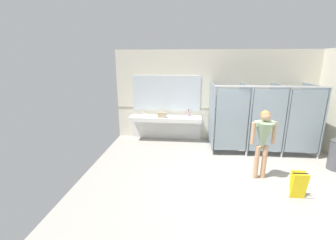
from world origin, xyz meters
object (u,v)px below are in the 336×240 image
(person_standing, at_px, (263,137))
(paper_cup, at_px, (146,115))
(wet_floor_sign, at_px, (299,185))
(handbag, at_px, (162,114))
(soap_dispenser, at_px, (188,113))

(person_standing, relative_size, paper_cup, 18.03)
(paper_cup, relative_size, wet_floor_sign, 0.16)
(handbag, relative_size, paper_cup, 3.67)
(handbag, height_order, paper_cup, handbag)
(handbag, distance_m, wet_floor_sign, 4.28)
(handbag, bearing_deg, soap_dispenser, 19.45)
(person_standing, xyz_separation_m, paper_cup, (-3.08, 2.30, -0.14))
(person_standing, height_order, soap_dispenser, person_standing)
(paper_cup, xyz_separation_m, wet_floor_sign, (3.59, -3.06, -0.58))
(paper_cup, distance_m, wet_floor_sign, 4.75)
(person_standing, xyz_separation_m, wet_floor_sign, (0.51, -0.76, -0.72))
(soap_dispenser, relative_size, wet_floor_sign, 0.40)
(person_standing, height_order, paper_cup, person_standing)
(person_standing, bearing_deg, wet_floor_sign, -56.14)
(paper_cup, bearing_deg, soap_dispenser, 7.82)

